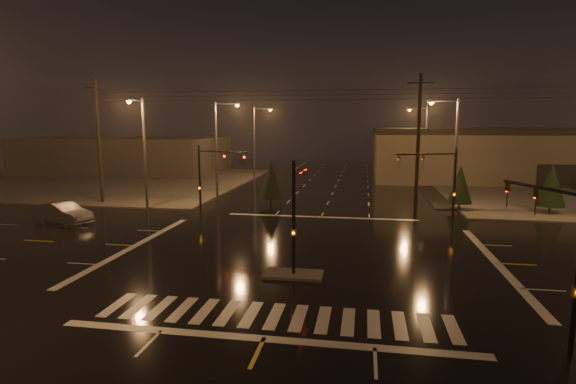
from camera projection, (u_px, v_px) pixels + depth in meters
name	position (u px, v px, depth m)	size (l,w,h in m)	color
ground	(304.00, 254.00, 27.16)	(140.00, 140.00, 0.00)	black
sidewalk_nw	(116.00, 181.00, 61.37)	(36.00, 36.00, 0.12)	#4C4944
median_island	(294.00, 274.00, 23.25)	(3.00, 1.60, 0.15)	#4C4944
crosswalk	(275.00, 316.00, 18.39)	(15.00, 2.60, 0.01)	beige
stop_bar_near	(264.00, 339.00, 16.44)	(16.00, 0.50, 0.01)	beige
stop_bar_far	(321.00, 217.00, 37.88)	(16.00, 0.50, 0.01)	beige
commercial_block	(127.00, 155.00, 73.48)	(30.00, 18.00, 5.60)	#413B39
signal_mast_median	(296.00, 202.00, 23.60)	(0.25, 4.59, 6.00)	black
signal_mast_ne	(442.00, 176.00, 34.89)	(4.84, 1.86, 6.00)	black
signal_mast_nw	(209.00, 171.00, 38.05)	(4.84, 1.86, 6.00)	black
signal_mast_se	(562.00, 244.00, 15.40)	(1.55, 3.87, 6.00)	black
streetlight_1	(219.00, 144.00, 45.69)	(2.77, 0.32, 10.00)	#38383A
streetlight_2	(256.00, 138.00, 61.28)	(2.77, 0.32, 10.00)	#38383A
streetlight_3	(452.00, 146.00, 40.02)	(2.77, 0.32, 10.00)	#38383A
streetlight_4	(424.00, 139.00, 59.51)	(2.77, 0.32, 10.00)	#38383A
streetlight_5	(143.00, 146.00, 39.85)	(0.32, 2.77, 10.00)	#38383A
utility_pole_0	(99.00, 141.00, 43.54)	(2.20, 0.32, 12.00)	black
utility_pole_1	(418.00, 143.00, 38.55)	(2.20, 0.32, 12.00)	black
conifer_0	(460.00, 185.00, 40.42)	(2.16, 2.16, 4.07)	black
conifer_1	(552.00, 185.00, 38.86)	(2.38, 2.38, 4.41)	black
conifer_3	(271.00, 180.00, 43.14)	(2.29, 2.29, 4.28)	black
car_crossing	(63.00, 213.00, 35.36)	(1.78, 5.11, 1.68)	#5A5C62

